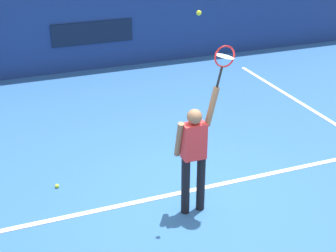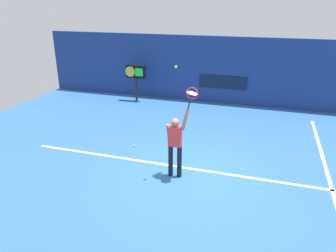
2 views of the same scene
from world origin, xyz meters
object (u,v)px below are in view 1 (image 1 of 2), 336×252
object	(u,v)px
tennis_player	(194,152)
spare_ball	(57,186)
tennis_ball	(199,13)
tennis_racket	(224,59)

from	to	relation	value
tennis_player	spare_ball	xyz separation A→B (m)	(-1.83, 1.40, -0.98)
tennis_ball	spare_ball	world-z (taller)	tennis_ball
spare_ball	tennis_ball	bearing A→B (deg)	-37.83
tennis_player	tennis_ball	xyz separation A→B (m)	(0.01, -0.03, 2.03)
tennis_ball	spare_ball	distance (m)	3.80
tennis_ball	spare_ball	bearing A→B (deg)	142.17
tennis_racket	spare_ball	distance (m)	3.54
tennis_player	spare_ball	distance (m)	2.50
tennis_player	tennis_ball	size ratio (longest dim) A/B	29.20
tennis_player	tennis_ball	world-z (taller)	tennis_ball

